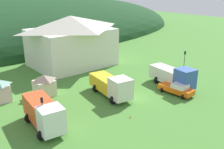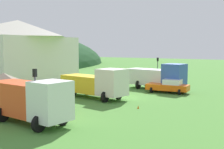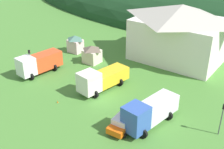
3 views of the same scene
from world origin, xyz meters
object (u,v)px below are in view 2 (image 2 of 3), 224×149
at_px(service_pickup_orange, 169,86).
at_px(box_truck_blue, 159,76).
at_px(depot_building, 19,51).
at_px(traffic_cone_near_pickup, 138,109).
at_px(traffic_light_west, 35,91).
at_px(heavy_rig_white, 31,99).
at_px(heavy_rig_striped, 97,83).
at_px(play_shed_cream, 4,88).
at_px(traffic_light_east, 158,67).

bearing_deg(service_pickup_orange, box_truck_blue, 134.42).
bearing_deg(depot_building, service_pickup_orange, -80.67).
bearing_deg(depot_building, traffic_cone_near_pickup, -105.53).
height_order(depot_building, traffic_light_west, depot_building).
bearing_deg(heavy_rig_white, heavy_rig_striped, 105.24).
distance_m(depot_building, service_pickup_orange, 22.26).
bearing_deg(service_pickup_orange, traffic_cone_near_pickup, -88.97).
bearing_deg(traffic_light_west, traffic_cone_near_pickup, -20.47).
relative_size(depot_building, traffic_light_west, 3.78).
xyz_separation_m(heavy_rig_striped, service_pickup_orange, (7.44, -5.29, -0.82)).
bearing_deg(play_shed_cream, traffic_light_west, -116.72).
height_order(traffic_light_west, traffic_light_east, traffic_light_west).
height_order(play_shed_cream, heavy_rig_striped, heavy_rig_striped).
height_order(box_truck_blue, service_pickup_orange, box_truck_blue).
bearing_deg(traffic_cone_near_pickup, play_shed_cream, 110.15).
distance_m(play_shed_cream, box_truck_blue, 18.73).
height_order(depot_building, traffic_light_east, depot_building).
relative_size(depot_building, traffic_light_east, 3.98).
height_order(heavy_rig_white, traffic_light_east, traffic_light_east).
bearing_deg(traffic_light_west, play_shed_cream, 63.28).
xyz_separation_m(play_shed_cream, traffic_cone_near_pickup, (4.52, -12.31, -1.53)).
height_order(box_truck_blue, traffic_light_east, traffic_light_east).
distance_m(play_shed_cream, traffic_cone_near_pickup, 13.20).
distance_m(heavy_rig_white, service_pickup_orange, 18.63).
relative_size(play_shed_cream, service_pickup_orange, 0.59).
distance_m(box_truck_blue, service_pickup_orange, 2.91).
height_order(heavy_rig_striped, traffic_light_east, traffic_light_east).
distance_m(heavy_rig_striped, traffic_light_east, 16.30).
relative_size(box_truck_blue, traffic_light_west, 1.97).
bearing_deg(depot_building, box_truck_blue, -74.56).
distance_m(service_pickup_orange, traffic_light_west, 19.04).
distance_m(play_shed_cream, service_pickup_orange, 18.38).
distance_m(depot_building, traffic_light_east, 20.82).
relative_size(play_shed_cream, traffic_light_west, 0.74).
relative_size(depot_building, heavy_rig_white, 2.11).
bearing_deg(traffic_cone_near_pickup, depot_building, 74.47).
xyz_separation_m(heavy_rig_white, traffic_light_east, (27.08, 1.41, 0.60)).
height_order(traffic_light_east, traffic_cone_near_pickup, traffic_light_east).
bearing_deg(traffic_cone_near_pickup, service_pickup_orange, 4.51).
xyz_separation_m(box_truck_blue, traffic_cone_near_pickup, (-11.62, -2.82, -1.73)).
bearing_deg(service_pickup_orange, heavy_rig_white, -104.77).
xyz_separation_m(play_shed_cream, traffic_light_west, (-4.50, -8.95, 0.95)).
height_order(depot_building, box_truck_blue, depot_building).
bearing_deg(depot_building, traffic_light_east, -53.19).
distance_m(depot_building, traffic_light_west, 24.48).
bearing_deg(traffic_light_west, depot_building, 51.29).
relative_size(heavy_rig_striped, service_pickup_orange, 1.61).
relative_size(heavy_rig_striped, traffic_light_west, 2.01).
relative_size(play_shed_cream, box_truck_blue, 0.37).
xyz_separation_m(depot_building, service_pickup_orange, (3.55, -21.61, -3.96)).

